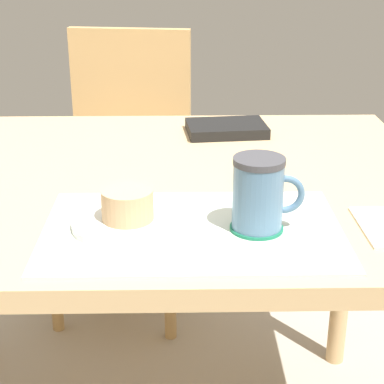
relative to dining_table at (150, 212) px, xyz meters
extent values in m
cylinder|color=tan|center=(0.50, 0.37, -0.30)|extent=(0.05, 0.05, 0.68)
cube|color=tan|center=(0.00, 0.00, 0.06)|extent=(1.12, 0.85, 0.04)
cylinder|color=tan|center=(0.03, 0.49, -0.44)|extent=(0.04, 0.04, 0.40)
cylinder|color=tan|center=(-0.32, 0.54, -0.44)|extent=(0.04, 0.04, 0.40)
cylinder|color=tan|center=(0.08, 0.84, -0.44)|extent=(0.04, 0.04, 0.40)
cylinder|color=tan|center=(-0.28, 0.89, -0.44)|extent=(0.04, 0.04, 0.40)
cube|color=tan|center=(-0.12, 0.69, -0.22)|extent=(0.47, 0.47, 0.04)
cube|color=tan|center=(-0.10, 0.88, 0.01)|extent=(0.39, 0.08, 0.44)
cube|color=silver|center=(0.08, -0.25, 0.08)|extent=(0.47, 0.30, 0.00)
cylinder|color=silver|center=(-0.02, -0.23, 0.09)|extent=(0.18, 0.18, 0.01)
cylinder|color=tan|center=(-0.02, -0.23, 0.12)|extent=(0.08, 0.08, 0.05)
cylinder|color=#196B4C|center=(0.18, -0.25, 0.08)|extent=(0.08, 0.08, 0.00)
cylinder|color=slate|center=(0.18, -0.25, 0.14)|extent=(0.08, 0.08, 0.10)
cylinder|color=#3D3D42|center=(0.18, -0.25, 0.20)|extent=(0.08, 0.08, 0.01)
torus|color=slate|center=(0.22, -0.25, 0.14)|extent=(0.06, 0.01, 0.06)
cube|color=black|center=(0.17, 0.27, 0.09)|extent=(0.19, 0.14, 0.02)
camera|label=1|loc=(0.06, -1.16, 0.52)|focal=60.00mm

